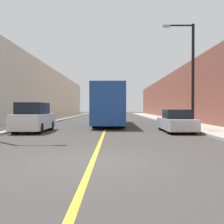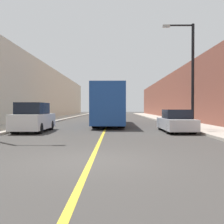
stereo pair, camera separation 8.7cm
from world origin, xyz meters
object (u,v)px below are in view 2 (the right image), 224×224
at_px(bus, 109,105).
at_px(car_right_near, 176,122).
at_px(street_lamp_right, 190,69).
at_px(parked_suv_left, 33,118).

height_order(bus, car_right_near, bus).
bearing_deg(street_lamp_right, car_right_near, -139.96).
bearing_deg(car_right_near, street_lamp_right, 40.04).
bearing_deg(bus, car_right_near, -57.43).
bearing_deg(bus, parked_suv_left, -124.23).
xyz_separation_m(parked_suv_left, car_right_near, (9.46, 0.04, -0.22)).
relative_size(bus, parked_suv_left, 2.71).
bearing_deg(parked_suv_left, car_right_near, 0.27).
relative_size(bus, car_right_near, 2.64).
xyz_separation_m(bus, car_right_near, (4.57, -7.15, -1.20)).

